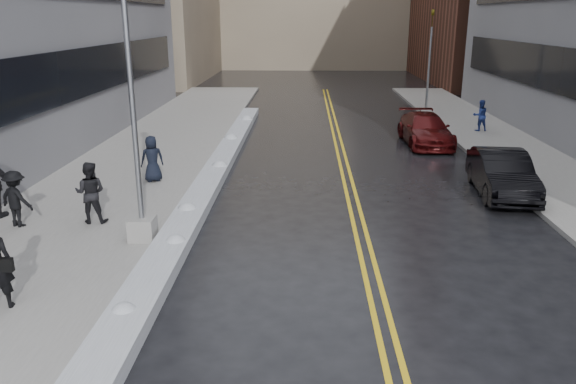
# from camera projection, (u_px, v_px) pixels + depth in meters

# --- Properties ---
(ground) EXTENTS (160.00, 160.00, 0.00)m
(ground) POSITION_uv_depth(u_px,v_px,m) (263.00, 280.00, 12.78)
(ground) COLOR black
(ground) RESTS_ON ground
(sidewalk_west) EXTENTS (5.50, 50.00, 0.15)m
(sidewalk_west) POSITION_uv_depth(u_px,v_px,m) (139.00, 165.00, 22.47)
(sidewalk_west) COLOR gray
(sidewalk_west) RESTS_ON ground
(sidewalk_east) EXTENTS (4.00, 50.00, 0.15)m
(sidewalk_east) POSITION_uv_depth(u_px,v_px,m) (536.00, 168.00, 21.99)
(sidewalk_east) COLOR gray
(sidewalk_east) RESTS_ON ground
(lane_line_left) EXTENTS (0.12, 50.00, 0.01)m
(lane_line_left) POSITION_uv_depth(u_px,v_px,m) (341.00, 168.00, 22.25)
(lane_line_left) COLOR gold
(lane_line_left) RESTS_ON ground
(lane_line_right) EXTENTS (0.12, 50.00, 0.01)m
(lane_line_right) POSITION_uv_depth(u_px,v_px,m) (348.00, 168.00, 22.24)
(lane_line_right) COLOR gold
(lane_line_right) RESTS_ON ground
(snow_ridge) EXTENTS (0.90, 30.00, 0.34)m
(snow_ridge) POSITION_uv_depth(u_px,v_px,m) (212.00, 177.00, 20.44)
(snow_ridge) COLOR silver
(snow_ridge) RESTS_ON ground
(lamppost) EXTENTS (0.65, 0.65, 7.62)m
(lamppost) POSITION_uv_depth(u_px,v_px,m) (136.00, 151.00, 14.03)
(lamppost) COLOR gray
(lamppost) RESTS_ON sidewalk_west
(fire_hydrant) EXTENTS (0.26, 0.26, 0.73)m
(fire_hydrant) POSITION_uv_depth(u_px,v_px,m) (512.00, 156.00, 21.88)
(fire_hydrant) COLOR maroon
(fire_hydrant) RESTS_ON sidewalk_east
(traffic_signal) EXTENTS (0.16, 0.20, 6.00)m
(traffic_signal) POSITION_uv_depth(u_px,v_px,m) (430.00, 56.00, 34.39)
(traffic_signal) COLOR gray
(traffic_signal) RESTS_ON sidewalk_east
(pedestrian_b) EXTENTS (0.89, 0.71, 1.76)m
(pedestrian_b) POSITION_uv_depth(u_px,v_px,m) (90.00, 192.00, 15.72)
(pedestrian_b) COLOR black
(pedestrian_b) RESTS_ON sidewalk_west
(pedestrian_c) EXTENTS (0.94, 0.81, 1.63)m
(pedestrian_c) POSITION_uv_depth(u_px,v_px,m) (152.00, 159.00, 19.71)
(pedestrian_c) COLOR black
(pedestrian_c) RESTS_ON sidewalk_west
(pedestrian_e) EXTENTS (1.17, 0.91, 1.59)m
(pedestrian_e) POSITION_uv_depth(u_px,v_px,m) (16.00, 199.00, 15.46)
(pedestrian_e) COLOR black
(pedestrian_e) RESTS_ON sidewalk_west
(pedestrian_east) EXTENTS (0.85, 0.71, 1.57)m
(pedestrian_east) POSITION_uv_depth(u_px,v_px,m) (480.00, 115.00, 28.52)
(pedestrian_east) COLOR navy
(pedestrian_east) RESTS_ON sidewalk_east
(car_black) EXTENTS (1.94, 4.61, 1.48)m
(car_black) POSITION_uv_depth(u_px,v_px,m) (502.00, 174.00, 18.69)
(car_black) COLOR black
(car_black) RESTS_ON ground
(car_maroon) EXTENTS (2.11, 4.92, 1.41)m
(car_maroon) POSITION_uv_depth(u_px,v_px,m) (425.00, 130.00, 26.16)
(car_maroon) COLOR #3E090A
(car_maroon) RESTS_ON ground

